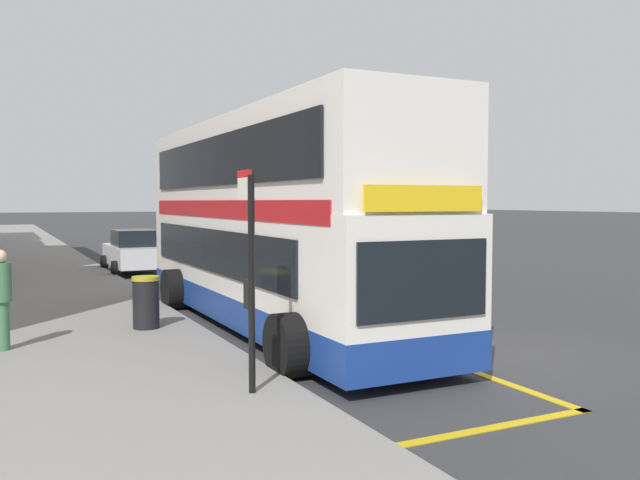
# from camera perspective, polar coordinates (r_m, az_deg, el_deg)

# --- Properties ---
(ground_plane) EXTENTS (260.00, 260.00, 0.00)m
(ground_plane) POSITION_cam_1_polar(r_m,az_deg,el_deg) (41.72, -15.31, -0.45)
(ground_plane) COLOR #333335
(pavement_near) EXTENTS (6.00, 76.00, 0.14)m
(pavement_near) POSITION_cam_1_polar(r_m,az_deg,el_deg) (41.00, -24.97, -0.62)
(pavement_near) COLOR gray
(pavement_near) RESTS_ON ground
(double_decker_bus) EXTENTS (3.15, 11.35, 4.40)m
(double_decker_bus) POSITION_cam_1_polar(r_m,az_deg,el_deg) (14.22, -4.26, 0.85)
(double_decker_bus) COLOR white
(double_decker_bus) RESTS_ON ground
(bus_bay_markings) EXTENTS (3.05, 14.92, 0.01)m
(bus_bay_markings) POSITION_cam_1_polar(r_m,az_deg,el_deg) (14.65, -4.62, -7.19)
(bus_bay_markings) COLOR gold
(bus_bay_markings) RESTS_ON ground
(bus_stop_sign) EXTENTS (0.09, 0.51, 2.96)m
(bus_stop_sign) POSITION_cam_1_polar(r_m,az_deg,el_deg) (8.86, -6.05, -2.08)
(bus_stop_sign) COLOR black
(bus_stop_sign) RESTS_ON pavement_near
(parked_car_navy_far) EXTENTS (2.09, 4.20, 1.62)m
(parked_car_navy_far) POSITION_cam_1_polar(r_m,az_deg,el_deg) (29.96, -1.25, -0.25)
(parked_car_navy_far) COLOR navy
(parked_car_navy_far) RESTS_ON ground
(parked_car_white_across) EXTENTS (2.09, 4.20, 1.62)m
(parked_car_white_across) POSITION_cam_1_polar(r_m,az_deg,el_deg) (25.76, -15.54, -0.96)
(parked_car_white_across) COLOR silver
(parked_car_white_across) RESTS_ON ground
(pedestrian_waiting_near_sign) EXTENTS (0.34, 0.34, 1.72)m
(pedestrian_waiting_near_sign) POSITION_cam_1_polar(r_m,az_deg,el_deg) (12.57, -25.63, -4.32)
(pedestrian_waiting_near_sign) COLOR #3F724C
(pedestrian_waiting_near_sign) RESTS_ON pavement_near
(litter_bin) EXTENTS (0.55, 0.55, 1.04)m
(litter_bin) POSITION_cam_1_polar(r_m,az_deg,el_deg) (13.80, -14.68, -5.17)
(litter_bin) COLOR black
(litter_bin) RESTS_ON pavement_near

